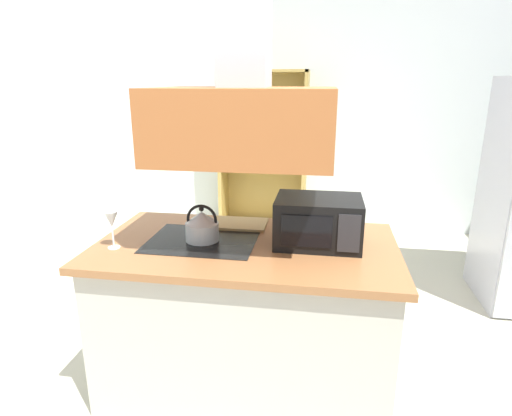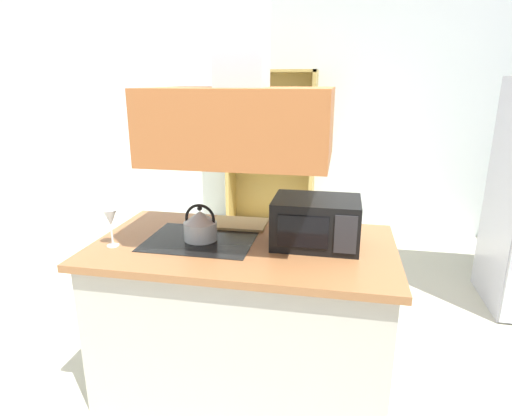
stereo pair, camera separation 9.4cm
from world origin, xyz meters
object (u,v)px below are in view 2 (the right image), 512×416
(dish_cabinet, at_px, (271,162))
(kettle, at_px, (200,225))
(cutting_board, at_px, (239,224))
(wine_glass_on_counter, at_px, (110,219))
(microwave, at_px, (316,222))

(dish_cabinet, bearing_deg, kettle, -88.72)
(dish_cabinet, distance_m, cutting_board, 2.54)
(kettle, xyz_separation_m, cutting_board, (0.15, 0.29, -0.08))
(dish_cabinet, relative_size, cutting_board, 5.53)
(wine_glass_on_counter, bearing_deg, dish_cabinet, 82.88)
(wine_glass_on_counter, bearing_deg, kettle, 22.68)
(cutting_board, bearing_deg, wine_glass_on_counter, -140.96)
(microwave, bearing_deg, wine_glass_on_counter, -167.47)
(kettle, xyz_separation_m, microwave, (0.64, 0.06, 0.04))
(kettle, xyz_separation_m, wine_glass_on_counter, (-0.44, -0.18, 0.06))
(cutting_board, bearing_deg, dish_cabinet, 94.81)
(dish_cabinet, xyz_separation_m, cutting_board, (0.21, -2.53, 0.07))
(dish_cabinet, bearing_deg, microwave, -75.78)
(microwave, relative_size, wine_glass_on_counter, 2.23)
(microwave, distance_m, wine_glass_on_counter, 1.10)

